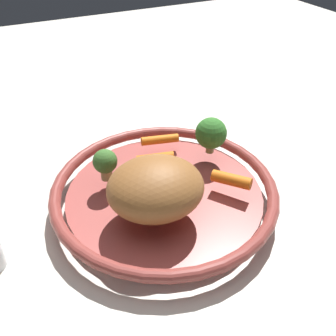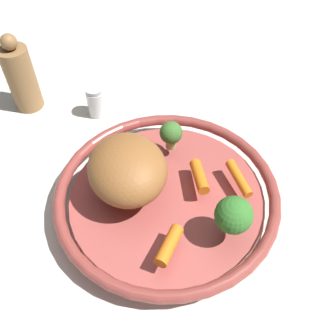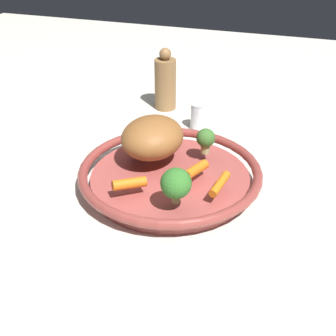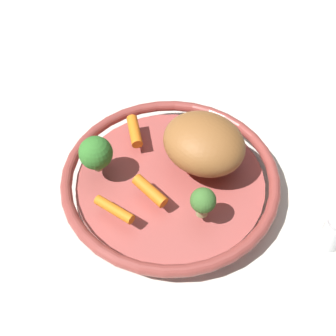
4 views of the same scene
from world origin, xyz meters
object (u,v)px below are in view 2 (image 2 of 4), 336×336
object	(u,v)px
baby_carrot_right	(199,176)
pepper_mill	(21,77)
broccoli_floret_mid	(234,215)
baby_carrot_near_rim	(169,245)
salt_shaker	(96,102)
serving_bowl	(167,197)
broccoli_floret_large	(171,134)
baby_carrot_back	(239,178)
roast_chicken_piece	(127,169)

from	to	relation	value
baby_carrot_right	pepper_mill	world-z (taller)	pepper_mill
broccoli_floret_mid	pepper_mill	world-z (taller)	pepper_mill
baby_carrot_near_rim	broccoli_floret_mid	distance (m)	0.10
baby_carrot_near_rim	salt_shaker	world-z (taller)	same
serving_bowl	broccoli_floret_large	distance (m)	0.11
baby_carrot_back	salt_shaker	xyz separation A→B (m)	(0.12, -0.31, -0.02)
roast_chicken_piece	broccoli_floret_mid	xyz separation A→B (m)	(-0.09, 0.14, -0.00)
baby_carrot_right	salt_shaker	bearing A→B (deg)	-76.57
baby_carrot_near_rim	salt_shaker	bearing A→B (deg)	-95.89
serving_bowl	roast_chicken_piece	xyz separation A→B (m)	(0.05, -0.04, 0.06)
serving_bowl	roast_chicken_piece	size ratio (longest dim) A/B	2.62
serving_bowl	salt_shaker	size ratio (longest dim) A/B	5.63
salt_shaker	pepper_mill	bearing A→B (deg)	-40.02
baby_carrot_right	broccoli_floret_mid	distance (m)	0.10
baby_carrot_back	salt_shaker	bearing A→B (deg)	-68.88
broccoli_floret_large	pepper_mill	distance (m)	0.33
baby_carrot_back	pepper_mill	world-z (taller)	pepper_mill
roast_chicken_piece	baby_carrot_right	size ratio (longest dim) A/B	2.20
roast_chicken_piece	baby_carrot_back	distance (m)	0.18
baby_carrot_near_rim	broccoli_floret_large	world-z (taller)	broccoli_floret_large
pepper_mill	baby_carrot_right	bearing A→B (deg)	115.73
serving_bowl	baby_carrot_back	distance (m)	0.12
baby_carrot_right	pepper_mill	bearing A→B (deg)	-64.27
baby_carrot_near_rim	baby_carrot_right	world-z (taller)	same
broccoli_floret_large	pepper_mill	bearing A→B (deg)	-58.20
roast_chicken_piece	broccoli_floret_mid	distance (m)	0.17
roast_chicken_piece	pepper_mill	world-z (taller)	pepper_mill
broccoli_floret_mid	pepper_mill	bearing A→B (deg)	-70.31
baby_carrot_back	roast_chicken_piece	bearing A→B (deg)	-26.80
pepper_mill	baby_carrot_near_rim	bearing A→B (deg)	99.45
baby_carrot_right	pepper_mill	xyz separation A→B (m)	(0.18, -0.37, 0.02)
broccoli_floret_mid	broccoli_floret_large	distance (m)	0.19
serving_bowl	broccoli_floret_large	size ratio (longest dim) A/B	6.80
baby_carrot_back	salt_shaker	world-z (taller)	salt_shaker
baby_carrot_back	baby_carrot_right	bearing A→B (deg)	-31.68
broccoli_floret_mid	salt_shaker	size ratio (longest dim) A/B	1.02
baby_carrot_back	broccoli_floret_mid	size ratio (longest dim) A/B	1.04
baby_carrot_right	salt_shaker	distance (m)	0.28
baby_carrot_back	baby_carrot_right	distance (m)	0.06
salt_shaker	pepper_mill	size ratio (longest dim) A/B	0.39
roast_chicken_piece	salt_shaker	world-z (taller)	roast_chicken_piece
baby_carrot_right	serving_bowl	bearing A→B (deg)	-10.02
salt_shaker	baby_carrot_right	bearing A→B (deg)	103.43
roast_chicken_piece	salt_shaker	distance (m)	0.24
baby_carrot_back	serving_bowl	bearing A→B (deg)	-21.58
baby_carrot_near_rim	serving_bowl	bearing A→B (deg)	-117.72
serving_bowl	roast_chicken_piece	distance (m)	0.08
serving_bowl	baby_carrot_right	size ratio (longest dim) A/B	5.75
baby_carrot_back	baby_carrot_near_rim	world-z (taller)	baby_carrot_near_rim
serving_bowl	baby_carrot_right	distance (m)	0.06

